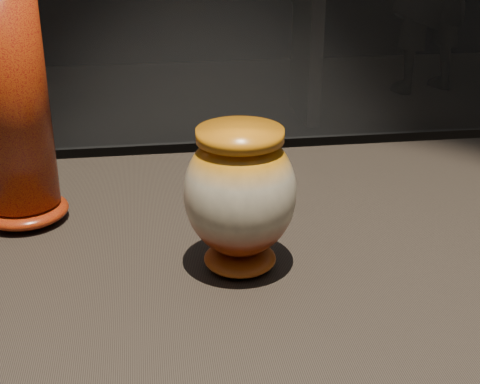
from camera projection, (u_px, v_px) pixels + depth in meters
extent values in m
cube|color=black|center=(354.00, 281.00, 0.80)|extent=(2.00, 0.80, 0.05)
ellipsoid|color=maroon|center=(240.00, 258.00, 0.78)|extent=(0.09, 0.09, 0.02)
ellipsoid|color=beige|center=(240.00, 193.00, 0.74)|extent=(0.13, 0.13, 0.15)
cylinder|color=orange|center=(240.00, 135.00, 0.71)|extent=(0.10, 0.10, 0.01)
ellipsoid|color=#A53F0B|center=(26.00, 210.00, 0.89)|extent=(0.12, 0.12, 0.03)
cylinder|color=#A53F0B|center=(8.00, 85.00, 0.82)|extent=(0.10, 0.10, 0.32)
cube|color=black|center=(24.00, 59.00, 3.91)|extent=(0.08, 0.50, 0.85)
cube|color=black|center=(306.00, 50.00, 4.14)|extent=(0.08, 0.50, 0.85)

